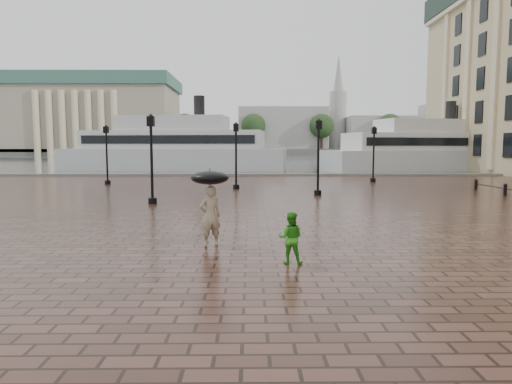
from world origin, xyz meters
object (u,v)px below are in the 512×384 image
ferry_near (174,148)px  ferry_far (428,150)px  adult_pedestrian (210,216)px  street_lamps (242,155)px  child_pedestrian (291,238)px

ferry_near → ferry_far: 30.37m
adult_pedestrian → ferry_near: bearing=-102.6°
street_lamps → ferry_far: (21.61, 23.37, 0.15)m
ferry_near → adult_pedestrian: bearing=-71.8°
street_lamps → child_pedestrian: bearing=-85.4°
child_pedestrian → adult_pedestrian: bearing=-32.4°
adult_pedestrian → ferry_far: (22.21, 40.84, 1.58)m
child_pedestrian → ferry_near: ferry_near is taller
ferry_near → ferry_far: bearing=4.5°
child_pedestrian → street_lamps: bearing=-74.8°
street_lamps → ferry_near: 26.38m
adult_pedestrian → street_lamps: bearing=-115.4°
child_pedestrian → ferry_near: size_ratio=0.05×
street_lamps → adult_pedestrian: street_lamps is taller
ferry_far → ferry_near: bearing=162.4°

